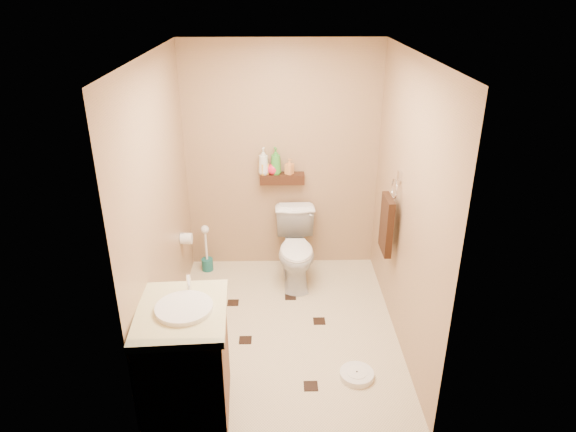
{
  "coord_description": "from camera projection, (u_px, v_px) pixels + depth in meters",
  "views": [
    {
      "loc": [
        -0.05,
        -3.8,
        2.87
      ],
      "look_at": [
        0.04,
        0.25,
        1.01
      ],
      "focal_mm": 32.0,
      "sensor_mm": 36.0,
      "label": 1
    }
  ],
  "objects": [
    {
      "name": "vanity",
      "position": [
        186.0,
        361.0,
        3.59
      ],
      "size": [
        0.64,
        0.76,
        1.02
      ],
      "rotation": [
        0.0,
        0.0,
        0.06
      ],
      "color": "brown",
      "rests_on": "ground"
    },
    {
      "name": "bottle_c",
      "position": [
        273.0,
        167.0,
        5.24
      ],
      "size": [
        0.17,
        0.17,
        0.15
      ],
      "primitive_type": "imported",
      "rotation": [
        0.0,
        0.0,
        2.59
      ],
      "color": "#F31C3D",
      "rests_on": "wall_shelf"
    },
    {
      "name": "bottle_b",
      "position": [
        264.0,
        166.0,
        5.23
      ],
      "size": [
        0.11,
        0.11,
        0.18
      ],
      "primitive_type": "imported",
      "rotation": [
        0.0,
        0.0,
        0.53
      ],
      "color": "gold",
      "rests_on": "wall_shelf"
    },
    {
      "name": "wall_left",
      "position": [
        160.0,
        209.0,
        4.13
      ],
      "size": [
        0.04,
        2.5,
        2.4
      ],
      "primitive_type": "cube",
      "color": "#A57C5E",
      "rests_on": "ground"
    },
    {
      "name": "wall_right",
      "position": [
        406.0,
        207.0,
        4.18
      ],
      "size": [
        0.04,
        2.5,
        2.4
      ],
      "primitive_type": "cube",
      "color": "#A57C5E",
      "rests_on": "ground"
    },
    {
      "name": "toilet_paper",
      "position": [
        186.0,
        239.0,
        4.98
      ],
      "size": [
        0.12,
        0.11,
        0.12
      ],
      "color": "white",
      "rests_on": "wall_left"
    },
    {
      "name": "wall_front",
      "position": [
        287.0,
        294.0,
        3.02
      ],
      "size": [
        2.0,
        0.04,
        2.4
      ],
      "primitive_type": "cube",
      "color": "#A57C5E",
      "rests_on": "ground"
    },
    {
      "name": "floor_accents",
      "position": [
        291.0,
        333.0,
        4.6
      ],
      "size": [
        1.21,
        1.36,
        0.01
      ],
      "color": "black",
      "rests_on": "ground"
    },
    {
      "name": "bottle_e",
      "position": [
        289.0,
        166.0,
        5.24
      ],
      "size": [
        0.1,
        0.1,
        0.16
      ],
      "primitive_type": "imported",
      "rotation": [
        0.0,
        0.0,
        0.95
      ],
      "color": "#DE8C4A",
      "rests_on": "wall_shelf"
    },
    {
      "name": "towel_ring",
      "position": [
        387.0,
        222.0,
        4.51
      ],
      "size": [
        0.12,
        0.3,
        0.76
      ],
      "color": "silver",
      "rests_on": "wall_right"
    },
    {
      "name": "bottle_d",
      "position": [
        276.0,
        161.0,
        5.21
      ],
      "size": [
        0.14,
        0.14,
        0.28
      ],
      "primitive_type": "imported",
      "rotation": [
        0.0,
        0.0,
        3.47
      ],
      "color": "green",
      "rests_on": "wall_shelf"
    },
    {
      "name": "bottle_a",
      "position": [
        263.0,
        161.0,
        5.21
      ],
      "size": [
        0.13,
        0.13,
        0.28
      ],
      "primitive_type": "imported",
      "rotation": [
        0.0,
        0.0,
        2.95
      ],
      "color": "silver",
      "rests_on": "wall_shelf"
    },
    {
      "name": "toilet",
      "position": [
        296.0,
        249.0,
        5.26
      ],
      "size": [
        0.43,
        0.74,
        0.74
      ],
      "primitive_type": "imported",
      "rotation": [
        0.0,
        0.0,
        0.02
      ],
      "color": "white",
      "rests_on": "ground"
    },
    {
      "name": "toilet_brush",
      "position": [
        207.0,
        255.0,
        5.53
      ],
      "size": [
        0.12,
        0.12,
        0.54
      ],
      "color": "#175D5B",
      "rests_on": "ground"
    },
    {
      "name": "bathroom_scale",
      "position": [
        357.0,
        375.0,
        4.08
      ],
      "size": [
        0.35,
        0.35,
        0.05
      ],
      "rotation": [
        0.0,
        0.0,
        -0.36
      ],
      "color": "white",
      "rests_on": "ground"
    },
    {
      "name": "ground",
      "position": [
        284.0,
        329.0,
        4.66
      ],
      "size": [
        2.5,
        2.5,
        0.0
      ],
      "primitive_type": "plane",
      "color": "beige",
      "rests_on": "ground"
    },
    {
      "name": "ceiling",
      "position": [
        283.0,
        54.0,
        3.65
      ],
      "size": [
        2.0,
        2.5,
        0.02
      ],
      "primitive_type": "cube",
      "color": "white",
      "rests_on": "wall_back"
    },
    {
      "name": "wall_back",
      "position": [
        282.0,
        159.0,
        5.29
      ],
      "size": [
        2.0,
        0.04,
        2.4
      ],
      "primitive_type": "cube",
      "color": "#A57C5E",
      "rests_on": "ground"
    },
    {
      "name": "wall_shelf",
      "position": [
        282.0,
        178.0,
        5.29
      ],
      "size": [
        0.46,
        0.14,
        0.1
      ],
      "primitive_type": "cube",
      "color": "#3B1F10",
      "rests_on": "wall_back"
    }
  ]
}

